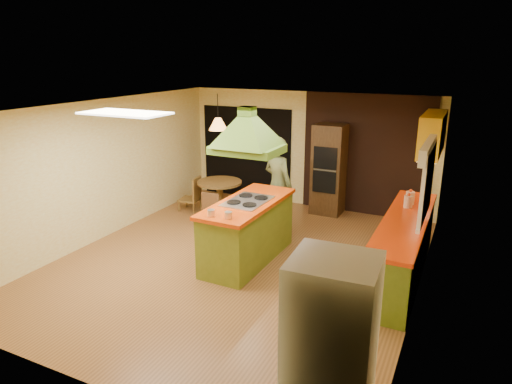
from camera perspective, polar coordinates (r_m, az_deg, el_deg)
The scene contains 21 objects.
ground at distance 7.56m, azimuth -2.03°, elevation -8.62°, with size 6.50×6.50×0.00m, color #966031.
room_walls at distance 7.11m, azimuth -2.13°, elevation 0.51°, with size 5.50×6.50×6.50m.
ceiling_plane at distance 6.87m, azimuth -2.25°, elevation 10.57°, with size 6.50×6.50×0.00m, color silver.
brick_panel at distance 9.68m, azimuth 13.53°, elevation 4.46°, with size 2.64×0.03×2.50m, color #381E14.
nook_opening at distance 10.61m, azimuth -1.21°, elevation 4.90°, with size 2.20×0.03×2.10m, color black.
right_counter at distance 7.24m, azimuth 17.86°, elevation -6.67°, with size 0.62×3.05×0.92m.
upper_cabinets at distance 8.36m, azimuth 21.20°, elevation 6.78°, with size 0.34×1.40×0.70m, color yellow.
window_right at distance 6.62m, azimuth 20.72°, elevation 2.84°, with size 0.12×1.35×1.06m.
fluor_panel at distance 6.51m, azimuth -16.06°, elevation 9.45°, with size 1.20×0.60×0.03m, color white.
kitchen_island at distance 7.41m, azimuth -1.03°, elevation -4.84°, with size 0.86×2.04×1.02m.
range_hood at distance 6.96m, azimuth -1.11°, elevation 8.59°, with size 1.03×0.75×0.79m.
man at distance 8.47m, azimuth 2.77°, elevation 0.83°, with size 0.67×0.44×1.83m, color #4D542C.
refrigerator at distance 4.10m, azimuth 9.27°, elevation -19.15°, with size 0.70×0.66×1.71m, color silver.
wall_oven at distance 9.64m, azimuth 9.09°, elevation 2.81°, with size 0.63×0.61×1.89m.
dining_table at distance 9.63m, azimuth -4.55°, elevation 0.14°, with size 0.93×0.93×0.70m.
chair_left at distance 9.94m, azimuth -8.32°, elevation -0.18°, with size 0.40×0.40×0.74m, color brown, non-canonical shape.
chair_near at distance 9.01m, azimuth -5.22°, elevation -1.97°, with size 0.38×0.38×0.70m, color brown, non-canonical shape.
pendant_lamp at distance 9.32m, azimuth -4.76°, elevation 8.47°, with size 0.38×0.38×0.24m, color #FF9E3F.
canister_large at distance 7.78m, azimuth 18.70°, elevation -0.70°, with size 0.14×0.14×0.21m, color #FFEBCD.
canister_medium at distance 7.60m, azimuth 18.50°, elevation -1.14°, with size 0.14×0.14×0.19m, color beige.
canister_small at distance 7.94m, azimuth 18.83°, elevation -0.57°, with size 0.11×0.11×0.15m, color #FBE7CA.
Camera 1 is at (3.18, -6.04, 3.25)m, focal length 32.00 mm.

